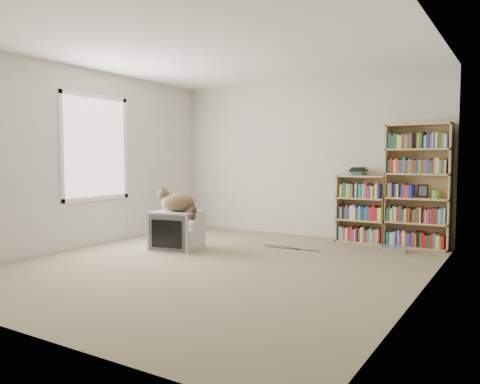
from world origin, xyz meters
The scene contains 17 objects.
floor centered at (0.00, 0.00, 0.00)m, with size 4.50×5.00×0.01m, color gray.
wall_back centered at (0.00, 2.50, 1.25)m, with size 4.50×0.02×2.50m, color silver.
wall_front centered at (0.00, -2.50, 1.25)m, with size 4.50×0.02×2.50m, color silver.
wall_left centered at (-2.25, 0.00, 1.25)m, with size 0.02×5.00×2.50m, color silver.
wall_right centered at (2.25, 0.00, 1.25)m, with size 0.02×5.00×2.50m, color silver.
ceiling centered at (0.00, 0.00, 2.50)m, with size 4.50×5.00×0.02m, color white.
window centered at (-2.24, 0.20, 1.40)m, with size 0.02×1.22×1.52m, color white.
crt_tv centered at (-1.01, 0.51, 0.26)m, with size 0.69×0.64×0.53m.
cat centered at (-0.92, 0.47, 0.62)m, with size 0.73×0.48×0.55m.
bookcase_tall centered at (1.77, 2.36, 0.82)m, with size 0.86×0.30×1.72m.
bookcase_short centered at (1.00, 2.36, 0.46)m, with size 0.72×0.30×1.00m.
book_stack centered at (0.95, 2.30, 1.06)m, with size 0.22×0.28×0.12m, color red.
green_mug centered at (2.01, 2.34, 0.76)m, with size 0.10×0.10×0.11m, color #5FC237.
framed_print centered at (1.82, 2.44, 0.79)m, with size 0.13×0.01×0.18m, color black.
dvd_player centered at (1.58, 1.86, 0.04)m, with size 0.32×0.23×0.07m, color #ABAAAF.
wall_outlet centered at (-2.24, 0.85, 0.32)m, with size 0.01×0.08×0.13m, color silver.
floor_cables centered at (0.29, 1.60, 0.00)m, with size 1.20×0.70×0.01m, color black, non-canonical shape.
Camera 1 is at (3.04, -4.46, 1.23)m, focal length 35.00 mm.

